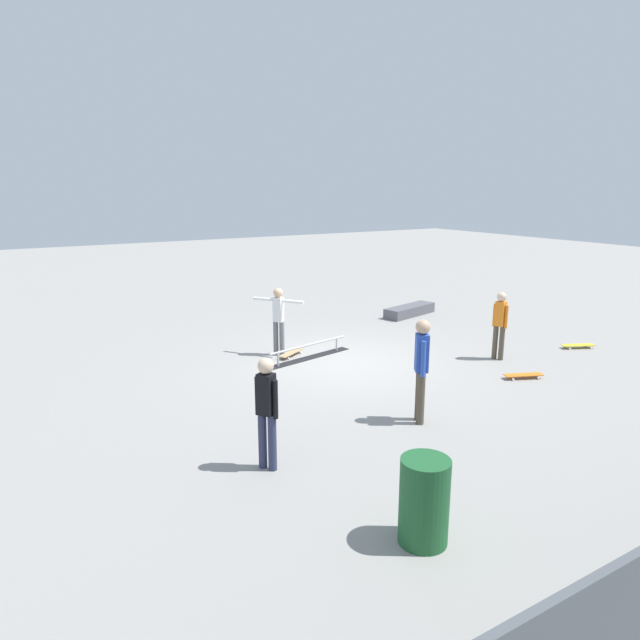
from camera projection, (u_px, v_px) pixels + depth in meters
ground_plane at (346, 363)px, 12.50m from camera, size 60.00×60.00×0.00m
grind_rail at (309, 352)px, 12.81m from camera, size 2.38×0.72×0.34m
skate_ledge at (410, 311)px, 17.09m from camera, size 1.96×0.98×0.30m
skater_main at (279, 316)px, 12.90m from camera, size 0.80×1.07×1.58m
skateboard_main at (291, 353)px, 12.99m from camera, size 0.79×0.58×0.09m
bystander_black_shirt at (267, 407)px, 7.63m from camera, size 0.27×0.35×1.61m
bystander_blue_shirt at (421, 365)px, 9.16m from camera, size 0.29×0.37×1.75m
bystander_orange_shirt at (500, 322)px, 12.59m from camera, size 0.23×0.35×1.54m
loose_skateboard_yellow at (578, 345)px, 13.63m from camera, size 0.81×0.52×0.09m
loose_skateboard_orange at (524, 375)px, 11.48m from camera, size 0.82×0.49×0.09m
trash_bin at (424, 501)px, 6.11m from camera, size 0.55×0.55×0.98m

